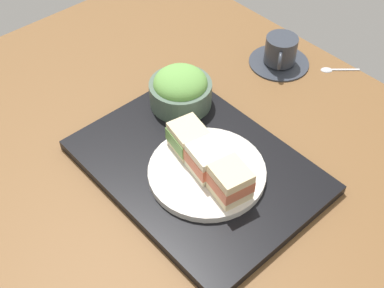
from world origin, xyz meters
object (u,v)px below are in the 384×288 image
(sandwich_near, at_px, (188,137))
(coffee_cup, at_px, (280,53))
(sandwich_plate, at_px, (207,172))
(salad_bowl, at_px, (181,89))
(sandwich_far, at_px, (228,183))
(teaspoon, at_px, (332,69))
(sandwich_middle, at_px, (207,159))

(sandwich_near, distance_m, coffee_cup, 0.37)
(sandwich_plate, xyz_separation_m, salad_bowl, (-0.18, 0.09, 0.03))
(sandwich_near, distance_m, salad_bowl, 0.14)
(sandwich_plate, height_order, sandwich_far, sandwich_far)
(teaspoon, bearing_deg, coffee_cup, -143.87)
(sandwich_near, bearing_deg, salad_bowl, 144.68)
(sandwich_plate, height_order, teaspoon, sandwich_plate)
(sandwich_far, relative_size, salad_bowl, 0.57)
(sandwich_plate, bearing_deg, coffee_cup, 111.66)
(sandwich_far, distance_m, coffee_cup, 0.44)
(sandwich_far, bearing_deg, salad_bowl, 156.73)
(coffee_cup, distance_m, teaspoon, 0.13)
(sandwich_middle, xyz_separation_m, teaspoon, (-0.05, 0.44, -0.06))
(sandwich_near, distance_m, sandwich_middle, 0.07)
(sandwich_plate, distance_m, salad_bowl, 0.21)
(sandwich_near, xyz_separation_m, coffee_cup, (-0.08, 0.36, -0.03))
(coffee_cup, bearing_deg, sandwich_far, -61.00)
(salad_bowl, relative_size, coffee_cup, 0.92)
(sandwich_plate, bearing_deg, sandwich_near, 169.64)
(sandwich_far, distance_m, salad_bowl, 0.27)
(sandwich_plate, xyz_separation_m, sandwich_middle, (0.00, -0.00, 0.03))
(sandwich_near, relative_size, sandwich_far, 1.02)
(sandwich_far, xyz_separation_m, salad_bowl, (-0.25, 0.11, -0.01))
(sandwich_far, height_order, salad_bowl, salad_bowl)
(salad_bowl, bearing_deg, sandwich_middle, -27.43)
(sandwich_plate, relative_size, teaspoon, 2.85)
(sandwich_middle, bearing_deg, teaspoon, 96.23)
(sandwich_near, xyz_separation_m, salad_bowl, (-0.12, 0.08, -0.00))
(coffee_cup, bearing_deg, sandwich_plate, -68.34)
(sandwich_far, xyz_separation_m, coffee_cup, (-0.21, 0.38, -0.03))
(sandwich_far, height_order, coffee_cup, sandwich_far)
(coffee_cup, bearing_deg, salad_bowl, -96.68)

